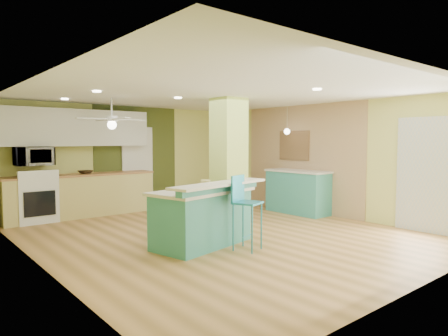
{
  "coord_description": "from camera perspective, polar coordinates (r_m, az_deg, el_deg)",
  "views": [
    {
      "loc": [
        -4.44,
        -5.49,
        1.68
      ],
      "look_at": [
        0.45,
        0.4,
        1.14
      ],
      "focal_mm": 32.0,
      "sensor_mm": 36.0,
      "label": 1
    }
  ],
  "objects": [
    {
      "name": "pendant_lamp",
      "position": [
        9.45,
        8.99,
        5.2
      ],
      "size": [
        0.14,
        0.14,
        0.69
      ],
      "color": "silver",
      "rests_on": "ceiling"
    },
    {
      "name": "side_counter",
      "position": [
        9.36,
        10.52,
        -3.32
      ],
      "size": [
        0.65,
        1.54,
        0.99
      ],
      "color": "teal",
      "rests_on": "floor"
    },
    {
      "name": "french_door",
      "position": [
        8.1,
        26.92,
        -0.89
      ],
      "size": [
        0.04,
        1.08,
        2.1
      ],
      "primitive_type": "cube",
      "color": "silver",
      "rests_on": "floor"
    },
    {
      "name": "column",
      "position": [
        7.88,
        0.67,
        0.88
      ],
      "size": [
        0.55,
        0.55,
        2.5
      ],
      "primitive_type": "cube",
      "color": "#C7E369",
      "rests_on": "floor"
    },
    {
      "name": "wall_decor",
      "position": [
        9.72,
        9.98,
        3.18
      ],
      "size": [
        0.03,
        0.9,
        0.7
      ],
      "primitive_type": "cube",
      "color": "brown",
      "rests_on": "wood_panel"
    },
    {
      "name": "microwave",
      "position": [
        8.97,
        -25.52,
        1.51
      ],
      "size": [
        0.7,
        0.48,
        0.39
      ],
      "primitive_type": "imported",
      "color": "silver",
      "rests_on": "wall_back"
    },
    {
      "name": "peninsula",
      "position": [
        6.41,
        -3.04,
        -6.82
      ],
      "size": [
        1.98,
        1.38,
        1.03
      ],
      "rotation": [
        0.0,
        0.0,
        0.21
      ],
      "color": "teal",
      "rests_on": "floor"
    },
    {
      "name": "ceiling",
      "position": [
        7.11,
        -0.73,
        10.67
      ],
      "size": [
        6.0,
        7.0,
        0.01
      ],
      "primitive_type": "cube",
      "color": "white",
      "rests_on": "wall_back"
    },
    {
      "name": "fruit_bowl",
      "position": [
        9.3,
        -19.19,
        -0.55
      ],
      "size": [
        0.38,
        0.38,
        0.07
      ],
      "primitive_type": "imported",
      "rotation": [
        0.0,
        0.0,
        0.35
      ],
      "color": "#342415",
      "rests_on": "kitchen_run"
    },
    {
      "name": "wall_left",
      "position": [
        5.7,
        -24.95,
        -0.69
      ],
      "size": [
        0.01,
        7.0,
        2.5
      ],
      "primitive_type": "cube",
      "color": "#D4D773",
      "rests_on": "floor"
    },
    {
      "name": "upper_cabinets",
      "position": [
        9.36,
        -20.14,
        5.42
      ],
      "size": [
        3.2,
        0.34,
        0.8
      ],
      "primitive_type": "cube",
      "color": "silver",
      "rests_on": "wall_back"
    },
    {
      "name": "kitchen_run",
      "position": [
        9.32,
        -19.68,
        -3.67
      ],
      "size": [
        3.25,
        0.63,
        0.94
      ],
      "color": "#D1C06D",
      "rests_on": "floor"
    },
    {
      "name": "interior_door",
      "position": [
        10.11,
        -12.25,
        0.06
      ],
      "size": [
        0.82,
        0.05,
        2.0
      ],
      "primitive_type": "cube",
      "color": "white",
      "rests_on": "floor"
    },
    {
      "name": "wall_front",
      "position": [
        4.89,
        26.09,
        -1.44
      ],
      "size": [
        6.0,
        0.01,
        2.5
      ],
      "primitive_type": "cube",
      "color": "#D4D773",
      "rests_on": "floor"
    },
    {
      "name": "stove",
      "position": [
        9.04,
        -25.33,
        -4.14
      ],
      "size": [
        0.76,
        0.66,
        1.08
      ],
      "color": "white",
      "rests_on": "floor"
    },
    {
      "name": "ceiling_fan",
      "position": [
        8.22,
        -15.73,
        6.64
      ],
      "size": [
        1.41,
        1.41,
        0.61
      ],
      "color": "silver",
      "rests_on": "ceiling"
    },
    {
      "name": "wall_back",
      "position": [
        10.05,
        -13.4,
        1.45
      ],
      "size": [
        6.0,
        0.01,
        2.5
      ],
      "primitive_type": "cube",
      "color": "#D4D773",
      "rests_on": "floor"
    },
    {
      "name": "olive_accent",
      "position": [
        10.12,
        -12.34,
        1.48
      ],
      "size": [
        2.2,
        0.02,
        2.5
      ],
      "primitive_type": "cube",
      "color": "#444E1F",
      "rests_on": "floor"
    },
    {
      "name": "wall_right",
      "position": [
        9.27,
        13.89,
        1.23
      ],
      "size": [
        0.01,
        7.0,
        2.5
      ],
      "primitive_type": "cube",
      "color": "#D4D773",
      "rests_on": "floor"
    },
    {
      "name": "floor",
      "position": [
        7.26,
        -0.72,
        -9.4
      ],
      "size": [
        6.0,
        7.0,
        0.01
      ],
      "primitive_type": "cube",
      "color": "olive",
      "rests_on": "ground"
    },
    {
      "name": "canister",
      "position": [
        6.33,
        -2.66,
        -2.43
      ],
      "size": [
        0.16,
        0.16,
        0.16
      ],
      "primitive_type": "cylinder",
      "color": "gold",
      "rests_on": "peninsula"
    },
    {
      "name": "bar_stool",
      "position": [
        6.12,
        2.77,
        -4.61
      ],
      "size": [
        0.48,
        0.48,
        1.14
      ],
      "rotation": [
        0.0,
        0.0,
        0.34
      ],
      "color": "teal",
      "rests_on": "floor"
    },
    {
      "name": "wood_panel",
      "position": [
        9.62,
        10.95,
        1.37
      ],
      "size": [
        0.02,
        3.4,
        2.5
      ],
      "primitive_type": "cube",
      "color": "#9C7A59",
      "rests_on": "floor"
    }
  ]
}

